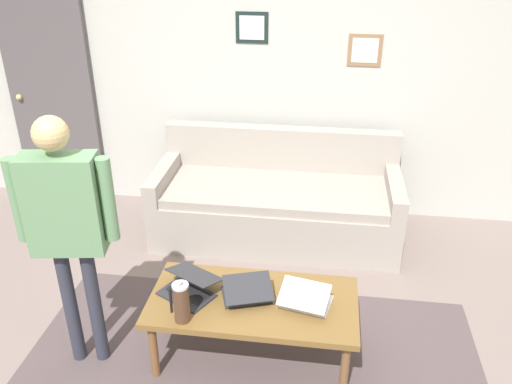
# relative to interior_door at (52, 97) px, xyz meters

# --- Properties ---
(ground_plane) EXTENTS (7.68, 7.68, 0.00)m
(ground_plane) POSITION_rel_interior_door_xyz_m (-2.06, 2.11, -1.02)
(ground_plane) COLOR slate
(area_rug) EXTENTS (2.88, 1.60, 0.01)m
(area_rug) POSITION_rel_interior_door_xyz_m (-2.20, 2.09, -1.02)
(area_rug) COLOR #4F4244
(area_rug) RESTS_ON ground_plane
(back_wall) EXTENTS (7.04, 0.11, 2.70)m
(back_wall) POSITION_rel_interior_door_xyz_m (-2.06, -0.09, 0.33)
(back_wall) COLOR #B5B6B0
(back_wall) RESTS_ON ground_plane
(interior_door) EXTENTS (0.82, 0.09, 2.05)m
(interior_door) POSITION_rel_interior_door_xyz_m (0.00, 0.00, 0.00)
(interior_door) COLOR #514A4E
(interior_door) RESTS_ON ground_plane
(couch) EXTENTS (2.07, 0.88, 0.88)m
(couch) POSITION_rel_interior_door_xyz_m (-2.19, 0.47, -0.72)
(couch) COLOR #9C938A
(couch) RESTS_ON ground_plane
(coffee_table) EXTENTS (1.27, 0.63, 0.44)m
(coffee_table) POSITION_rel_interior_door_xyz_m (-2.20, 1.99, -0.63)
(coffee_table) COLOR brown
(coffee_table) RESTS_ON ground_plane
(laptop_left) EXTENTS (0.34, 0.32, 0.15)m
(laptop_left) POSITION_rel_interior_door_xyz_m (-2.52, 1.99, -0.54)
(laptop_left) COLOR silver
(laptop_left) RESTS_ON coffee_table
(laptop_center) EXTENTS (0.42, 0.40, 0.14)m
(laptop_center) POSITION_rel_interior_door_xyz_m (-1.80, 1.98, -0.54)
(laptop_center) COLOR #28282D
(laptop_center) RESTS_ON coffee_table
(laptop_right) EXTENTS (0.36, 0.34, 0.15)m
(laptop_right) POSITION_rel_interior_door_xyz_m (-2.16, 1.97, -0.54)
(laptop_right) COLOR #28282D
(laptop_right) RESTS_ON coffee_table
(french_press) EXTENTS (0.12, 0.10, 0.28)m
(french_press) POSITION_rel_interior_door_xyz_m (-1.82, 2.22, -0.45)
(french_press) COLOR #4C3323
(french_press) RESTS_ON coffee_table
(person_standing) EXTENTS (0.58, 0.24, 1.62)m
(person_standing) POSITION_rel_interior_door_xyz_m (-1.18, 2.15, 0.01)
(person_standing) COLOR #2D2F3C
(person_standing) RESTS_ON ground_plane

